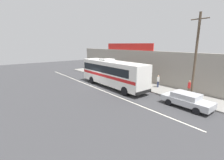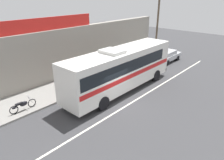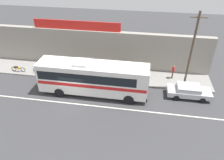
{
  "view_description": "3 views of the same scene",
  "coord_description": "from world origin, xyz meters",
  "px_view_note": "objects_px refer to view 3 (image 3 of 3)",
  "views": [
    {
      "loc": [
        18.51,
        -11.63,
        5.78
      ],
      "look_at": [
        2.57,
        0.87,
        1.12
      ],
      "focal_mm": 25.1,
      "sensor_mm": 36.0,
      "label": 1
    },
    {
      "loc": [
        -10.6,
        -9.01,
        7.82
      ],
      "look_at": [
        1.12,
        1.52,
        1.14
      ],
      "focal_mm": 33.08,
      "sensor_mm": 36.0,
      "label": 2
    },
    {
      "loc": [
        6.97,
        -16.61,
        13.76
      ],
      "look_at": [
        3.9,
        2.0,
        1.44
      ],
      "focal_mm": 33.93,
      "sensor_mm": 36.0,
      "label": 3
    }
  ],
  "objects_px": {
    "utility_pole": "(191,52)",
    "pedestrian_far_left": "(137,68)",
    "pedestrian_by_curb": "(173,71)",
    "intercity_bus": "(92,77)",
    "parked_car": "(189,91)",
    "motorcycle_red": "(40,70)",
    "motorcycle_purple": "(18,68)",
    "pedestrian_far_right": "(122,67)"
  },
  "relations": [
    {
      "from": "intercity_bus",
      "to": "pedestrian_far_left",
      "type": "height_order",
      "value": "intercity_bus"
    },
    {
      "from": "motorcycle_red",
      "to": "pedestrian_far_right",
      "type": "bearing_deg",
      "value": 7.94
    },
    {
      "from": "intercity_bus",
      "to": "pedestrian_by_curb",
      "type": "relative_size",
      "value": 6.68
    },
    {
      "from": "pedestrian_far_right",
      "to": "intercity_bus",
      "type": "bearing_deg",
      "value": -122.21
    },
    {
      "from": "intercity_bus",
      "to": "pedestrian_by_curb",
      "type": "xyz_separation_m",
      "value": [
        8.61,
        4.29,
        -0.93
      ]
    },
    {
      "from": "motorcycle_red",
      "to": "parked_car",
      "type": "bearing_deg",
      "value": -5.87
    },
    {
      "from": "intercity_bus",
      "to": "parked_car",
      "type": "bearing_deg",
      "value": 5.73
    },
    {
      "from": "intercity_bus",
      "to": "parked_car",
      "type": "height_order",
      "value": "intercity_bus"
    },
    {
      "from": "utility_pole",
      "to": "motorcycle_red",
      "type": "bearing_deg",
      "value": 178.88
    },
    {
      "from": "intercity_bus",
      "to": "motorcycle_purple",
      "type": "bearing_deg",
      "value": 165.15
    },
    {
      "from": "pedestrian_by_curb",
      "to": "pedestrian_far_right",
      "type": "bearing_deg",
      "value": -179.06
    },
    {
      "from": "pedestrian_far_left",
      "to": "parked_car",
      "type": "bearing_deg",
      "value": -31.13
    },
    {
      "from": "intercity_bus",
      "to": "pedestrian_by_curb",
      "type": "bearing_deg",
      "value": 26.48
    },
    {
      "from": "motorcycle_red",
      "to": "pedestrian_far_right",
      "type": "relative_size",
      "value": 1.18
    },
    {
      "from": "intercity_bus",
      "to": "pedestrian_far_left",
      "type": "xyz_separation_m",
      "value": [
        4.43,
        4.39,
        -0.98
      ]
    },
    {
      "from": "parked_car",
      "to": "utility_pole",
      "type": "distance_m",
      "value": 4.05
    },
    {
      "from": "motorcycle_purple",
      "to": "parked_car",
      "type": "bearing_deg",
      "value": -4.84
    },
    {
      "from": "motorcycle_purple",
      "to": "pedestrian_by_curb",
      "type": "distance_m",
      "value": 18.96
    },
    {
      "from": "intercity_bus",
      "to": "parked_car",
      "type": "distance_m",
      "value": 10.16
    },
    {
      "from": "utility_pole",
      "to": "pedestrian_by_curb",
      "type": "relative_size",
      "value": 4.96
    },
    {
      "from": "parked_car",
      "to": "motorcycle_purple",
      "type": "relative_size",
      "value": 2.41
    },
    {
      "from": "intercity_bus",
      "to": "pedestrian_far_right",
      "type": "bearing_deg",
      "value": 57.79
    },
    {
      "from": "motorcycle_red",
      "to": "utility_pole",
      "type": "bearing_deg",
      "value": -1.12
    },
    {
      "from": "pedestrian_far_right",
      "to": "pedestrian_far_left",
      "type": "height_order",
      "value": "pedestrian_far_right"
    },
    {
      "from": "parked_car",
      "to": "pedestrian_far_left",
      "type": "relative_size",
      "value": 2.73
    },
    {
      "from": "parked_car",
      "to": "pedestrian_by_curb",
      "type": "xyz_separation_m",
      "value": [
        -1.42,
        3.28,
        0.4
      ]
    },
    {
      "from": "parked_car",
      "to": "motorcycle_red",
      "type": "xyz_separation_m",
      "value": [
        -17.39,
        1.79,
        -0.17
      ]
    },
    {
      "from": "utility_pole",
      "to": "pedestrian_far_left",
      "type": "height_order",
      "value": "utility_pole"
    },
    {
      "from": "parked_car",
      "to": "pedestrian_far_left",
      "type": "bearing_deg",
      "value": 148.87
    },
    {
      "from": "pedestrian_by_curb",
      "to": "pedestrian_far_left",
      "type": "bearing_deg",
      "value": 178.66
    },
    {
      "from": "intercity_bus",
      "to": "parked_car",
      "type": "relative_size",
      "value": 2.56
    },
    {
      "from": "motorcycle_red",
      "to": "pedestrian_by_curb",
      "type": "distance_m",
      "value": 16.06
    },
    {
      "from": "intercity_bus",
      "to": "motorcycle_red",
      "type": "height_order",
      "value": "intercity_bus"
    },
    {
      "from": "pedestrian_by_curb",
      "to": "pedestrian_far_left",
      "type": "distance_m",
      "value": 4.18
    },
    {
      "from": "parked_car",
      "to": "motorcycle_red",
      "type": "distance_m",
      "value": 17.48
    },
    {
      "from": "utility_pole",
      "to": "parked_car",
      "type": "bearing_deg",
      "value": -78.51
    },
    {
      "from": "parked_car",
      "to": "intercity_bus",
      "type": "bearing_deg",
      "value": -174.27
    },
    {
      "from": "motorcycle_red",
      "to": "pedestrian_by_curb",
      "type": "bearing_deg",
      "value": 5.34
    },
    {
      "from": "intercity_bus",
      "to": "pedestrian_far_left",
      "type": "relative_size",
      "value": 7.0
    },
    {
      "from": "intercity_bus",
      "to": "utility_pole",
      "type": "bearing_deg",
      "value": 14.19
    },
    {
      "from": "utility_pole",
      "to": "motorcycle_purple",
      "type": "xyz_separation_m",
      "value": [
        -20.01,
        0.27,
        -3.94
      ]
    },
    {
      "from": "parked_car",
      "to": "pedestrian_by_curb",
      "type": "distance_m",
      "value": 3.6
    }
  ]
}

